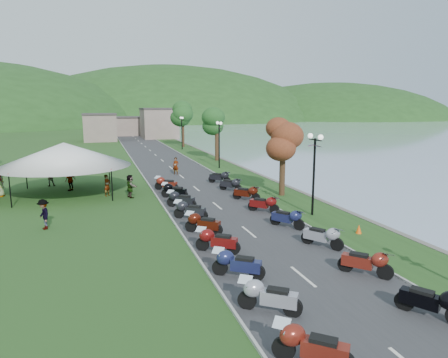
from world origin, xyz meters
TOP-DOWN VIEW (x-y plane):
  - road at (0.00, 40.00)m, footprint 7.00×120.00m
  - hills_backdrop at (0.00, 200.00)m, footprint 360.00×120.00m
  - far_building at (-2.00, 85.00)m, footprint 18.00×16.00m
  - moto_row_left at (-2.41, 12.14)m, footprint 2.60×34.08m
  - moto_row_right at (2.41, 14.45)m, footprint 2.60×32.80m
  - vendor_tent_main at (-9.99, 29.00)m, footprint 6.54×6.54m
  - tree_lakeside at (5.64, 23.68)m, footprint 2.37×2.37m
  - pedestrian_a at (-7.03, 27.52)m, footprint 0.72×0.74m
  - pedestrian_b at (-11.57, 32.89)m, footprint 0.84×0.55m
  - pedestrian_c at (-10.58, 19.92)m, footprint 0.82×1.18m

SIDE VIEW (x-z plane):
  - hills_backdrop at x=0.00m, z-range -38.00..38.00m
  - pedestrian_a at x=-7.03m, z-range -0.82..0.82m
  - pedestrian_b at x=-11.57m, z-range -0.80..0.80m
  - pedestrian_c at x=-10.58m, z-range -0.85..0.85m
  - road at x=0.00m, z-range 0.00..0.02m
  - moto_row_left at x=-2.41m, z-range 0.00..1.10m
  - moto_row_right at x=2.41m, z-range 0.00..1.10m
  - vendor_tent_main at x=-9.99m, z-range 0.00..4.00m
  - far_building at x=-2.00m, z-range 0.00..5.00m
  - tree_lakeside at x=5.64m, z-range 0.00..6.58m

